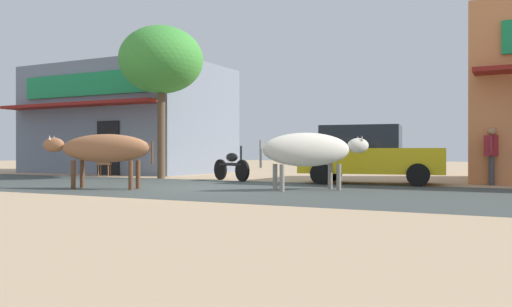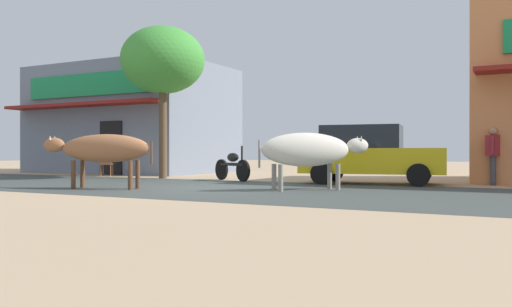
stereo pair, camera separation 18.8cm
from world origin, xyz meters
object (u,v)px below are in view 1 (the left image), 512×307
cow_near_brown (103,149)px  parked_motorcycle (231,165)px  cow_far_dark (310,150)px  cafe_chair_near_tree (104,162)px  roadside_tree (161,61)px  pedestrian_by_shop (492,151)px  parked_hatchback_car (369,154)px

cow_near_brown → parked_motorcycle: bearing=78.1°
parked_motorcycle → cow_far_dark: bearing=-36.9°
parked_motorcycle → cafe_chair_near_tree: parked_motorcycle is taller
roadside_tree → cow_far_dark: (6.48, -2.89, -3.05)m
pedestrian_by_shop → roadside_tree: bearing=-173.6°
cow_near_brown → cafe_chair_near_tree: (-4.61, 4.95, -0.46)m
cafe_chair_near_tree → pedestrian_by_shop: bearing=4.1°
parked_hatchback_car → pedestrian_by_shop: parked_hatchback_car is taller
cow_near_brown → cow_far_dark: 4.99m
roadside_tree → parked_hatchback_car: size_ratio=1.25×
roadside_tree → parked_motorcycle: (2.81, -0.14, -3.51)m
parked_hatchback_car → cow_far_dark: (-0.55, -3.19, 0.10)m
pedestrian_by_shop → parked_hatchback_car: bearing=-165.0°
cow_near_brown → pedestrian_by_shop: pedestrian_by_shop is taller
cow_near_brown → pedestrian_by_shop: bearing=35.2°
parked_hatchback_car → cafe_chair_near_tree: size_ratio=4.48×
pedestrian_by_shop → cafe_chair_near_tree: size_ratio=1.70×
parked_hatchback_car → parked_motorcycle: parked_hatchback_car is taller
roadside_tree → cow_far_dark: 7.72m
roadside_tree → pedestrian_by_shop: 10.68m
roadside_tree → cow_near_brown: bearing=-68.7°
roadside_tree → cow_near_brown: (1.85, -4.73, -3.02)m
roadside_tree → cow_far_dark: bearing=-24.1°
parked_hatchback_car → cow_near_brown: (-5.18, -5.03, 0.13)m
cow_far_dark → roadside_tree: bearing=155.9°
cow_near_brown → parked_hatchback_car: bearing=44.1°
parked_hatchback_car → parked_motorcycle: size_ratio=2.39×
cow_near_brown → pedestrian_by_shop: (8.32, 5.87, -0.06)m
roadside_tree → cafe_chair_near_tree: roadside_tree is taller
parked_motorcycle → cafe_chair_near_tree: 5.59m
cow_near_brown → pedestrian_by_shop: 10.18m
cow_near_brown → cafe_chair_near_tree: size_ratio=3.06×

